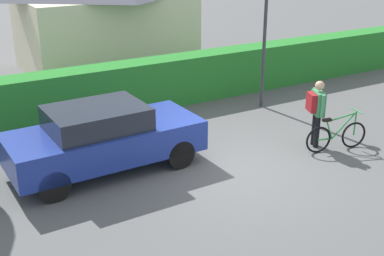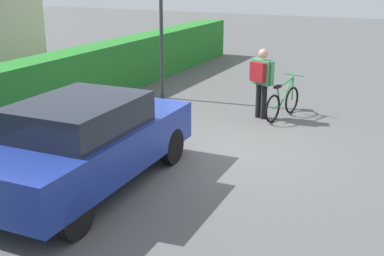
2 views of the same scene
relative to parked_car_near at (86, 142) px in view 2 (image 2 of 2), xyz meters
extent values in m
plane|color=#555555|center=(2.52, -1.43, -0.79)|extent=(60.00, 60.00, 0.00)
cube|color=#267929|center=(2.52, 3.39, -0.07)|extent=(21.26, 0.90, 1.43)
cube|color=navy|center=(0.04, 0.00, -0.11)|extent=(4.27, 1.86, 0.69)
cube|color=#1E232D|center=(-0.13, 0.00, 0.47)|extent=(2.08, 1.59, 0.49)
cylinder|color=black|center=(1.45, 0.82, -0.46)|extent=(0.67, 0.20, 0.66)
cylinder|color=black|center=(1.49, -0.75, -0.46)|extent=(0.67, 0.20, 0.66)
cylinder|color=black|center=(-1.38, -0.82, -0.46)|extent=(0.67, 0.20, 0.66)
torus|color=black|center=(5.70, -1.89, -0.46)|extent=(0.66, 0.19, 0.67)
torus|color=black|center=(4.74, -1.69, -0.46)|extent=(0.66, 0.19, 0.67)
cylinder|color=#268C3F|center=(5.41, -1.83, -0.16)|extent=(0.63, 0.17, 0.65)
cylinder|color=#268C3F|center=(5.02, -1.75, -0.24)|extent=(0.23, 0.08, 0.49)
cylinder|color=#268C3F|center=(5.29, -1.80, 0.04)|extent=(0.75, 0.19, 0.16)
cylinder|color=#268C3F|center=(4.93, -1.73, -0.46)|extent=(0.37, 0.11, 0.05)
cylinder|color=#268C3F|center=(5.70, -1.89, -0.15)|extent=(0.04, 0.04, 0.60)
cube|color=black|center=(4.92, -1.73, 0.03)|extent=(0.24, 0.14, 0.06)
cylinder|color=#268C3F|center=(5.70, -1.89, 0.18)|extent=(0.13, 0.49, 0.03)
cylinder|color=black|center=(5.01, -1.25, -0.38)|extent=(0.13, 0.13, 0.82)
cylinder|color=black|center=(4.95, -1.41, -0.38)|extent=(0.13, 0.13, 0.82)
cube|color=#3F8C59|center=(4.98, -1.33, 0.33)|extent=(0.36, 0.52, 0.58)
sphere|color=tan|center=(4.98, -1.33, 0.76)|extent=(0.22, 0.22, 0.22)
cylinder|color=#3F8C59|center=(5.09, -1.06, 0.34)|extent=(0.09, 0.09, 0.55)
cylinder|color=#3F8C59|center=(4.87, -1.60, 0.34)|extent=(0.09, 0.09, 0.55)
cube|color=maroon|center=(4.83, -1.27, 0.36)|extent=(0.29, 0.42, 0.44)
cylinder|color=#38383D|center=(5.67, 1.73, 1.24)|extent=(0.10, 0.10, 4.05)
camera|label=1|loc=(-3.49, -9.83, 4.25)|focal=47.63mm
camera|label=2|loc=(-5.89, -4.67, 2.61)|focal=45.61mm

